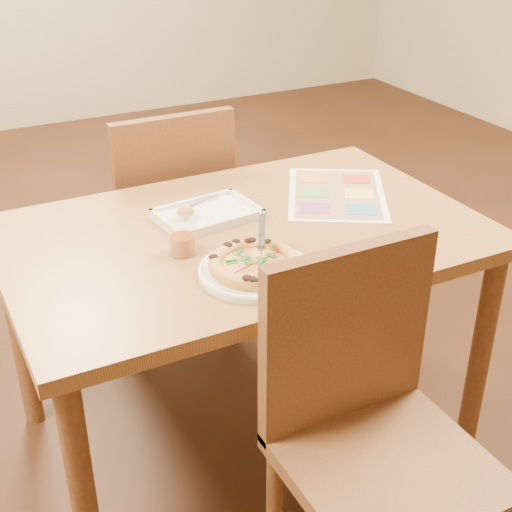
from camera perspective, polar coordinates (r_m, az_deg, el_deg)
name	(u,v)px	position (r m, az deg, el deg)	size (l,w,h in m)	color
dining_table	(244,257)	(1.99, -0.97, -0.05)	(1.30, 0.85, 0.72)	#9D693E
chair_near	(367,400)	(1.60, 8.83, -11.34)	(0.42, 0.42, 0.47)	brown
chair_far	(168,201)	(2.52, -7.05, 4.35)	(0.42, 0.42, 0.47)	brown
plate	(256,271)	(1.73, 0.00, -1.24)	(0.28, 0.28, 0.02)	white
pizza	(255,265)	(1.72, -0.07, -0.69)	(0.23, 0.23, 0.03)	#E5A54E
pizza_cutter	(262,237)	(1.73, 0.46, 1.56)	(0.08, 0.13, 0.08)	silver
appetizer_tray	(206,216)	(2.02, -4.04, 3.25)	(0.29, 0.22, 0.05)	white
glass_tumbler	(182,239)	(1.82, -5.91, 1.35)	(0.07, 0.07, 0.09)	#8B3B0A
menu	(337,194)	(2.19, 6.47, 4.98)	(0.29, 0.40, 0.01)	white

